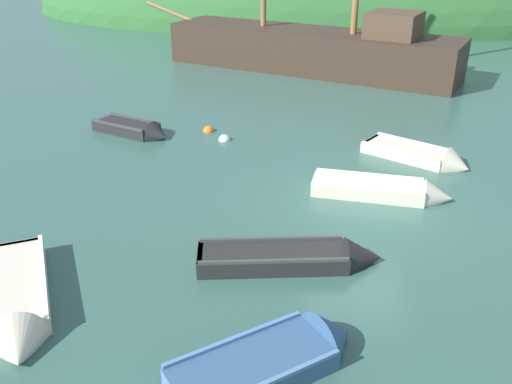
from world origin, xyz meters
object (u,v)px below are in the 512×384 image
Objects in this scene: rowboat_near_dock at (387,192)px; buoy_orange at (209,131)px; rowboat_outer_right at (18,306)px; buoy_white at (224,140)px; rowboat_far at (281,359)px; rowboat_outer_left at (298,260)px; rowboat_center at (136,131)px; sailing_ship at (312,56)px; rowboat_portside at (424,158)px.

buoy_orange is at bearing 148.25° from rowboat_near_dock.
buoy_white is (1.60, 9.61, -0.13)m from rowboat_outer_right.
rowboat_far reaches higher than buoy_white.
rowboat_outer_left is at bearing 50.24° from rowboat_far.
rowboat_center is (-1.53, 9.60, -0.01)m from rowboat_outer_right.
sailing_ship is at bearing 81.28° from rowboat_outer_left.
rowboat_portside is at bearing 30.96° from rowboat_far.
rowboat_near_dock is at bearing -34.40° from buoy_orange.
buoy_white is (-3.34, 7.05, -0.12)m from rowboat_outer_left.
rowboat_outer_left is (1.42, -17.41, -0.63)m from sailing_ship.
rowboat_far is 11.60m from buoy_orange.
rowboat_portside is 1.06× the size of rowboat_far.
buoy_orange is at bearing 134.96° from buoy_white.
rowboat_far reaches higher than rowboat_outer_left.
rowboat_outer_right is at bearing 97.79° from sailing_ship.
rowboat_outer_left is 10.21× the size of buoy_white.
rowboat_outer_left reaches higher than buoy_orange.
rowboat_outer_left is at bearing -28.14° from rowboat_center.
rowboat_near_dock is at bearing 121.48° from sailing_ship.
rowboat_center is 0.95× the size of rowboat_far.
rowboat_outer_right is (-4.95, -2.56, 0.01)m from rowboat_outer_left.
rowboat_outer_right is 9.72m from rowboat_center.
buoy_orange reaches higher than buoy_white.
sailing_ship is 11.56m from rowboat_center.
rowboat_far is at bearing 52.59° from rowboat_outer_right.
rowboat_far reaches higher than rowboat_outer_right.
buoy_white is at bearing 101.98° from rowboat_outer_left.
rowboat_far is (5.03, -0.45, -0.01)m from rowboat_outer_right.
rowboat_outer_right reaches higher than rowboat_outer_left.
rowboat_outer_right is at bearing 133.47° from rowboat_far.
rowboat_portside reaches higher than rowboat_center.
rowboat_outer_left is 3.02m from rowboat_far.
rowboat_far is at bearing -101.76° from rowboat_outer_left.
rowboat_far is (0.09, -3.01, -0.00)m from rowboat_outer_left.
rowboat_outer_left is 10.14× the size of buoy_orange.
rowboat_portside is at bearing 105.93° from rowboat_outer_right.
rowboat_center is at bearing -162.02° from buoy_orange.
rowboat_outer_left is 1.25× the size of rowboat_far.
rowboat_far is 8.19× the size of buoy_white.
rowboat_near_dock is 6.95m from rowboat_far.
rowboat_near_dock is (3.34, -13.73, -0.61)m from sailing_ship.
sailing_ship is at bearing 74.41° from buoy_orange.
rowboat_center is at bearing -155.60° from rowboat_portside.
rowboat_center is at bearing -179.73° from buoy_white.
rowboat_far is (-3.01, -9.44, 0.02)m from rowboat_portside.
rowboat_portside is 0.92× the size of rowboat_outer_right.
rowboat_center is (-8.40, 3.35, -0.01)m from rowboat_near_dock.
rowboat_near_dock is at bearing -2.52° from rowboat_center.
rowboat_outer_left reaches higher than buoy_white.
rowboat_portside reaches higher than rowboat_outer_left.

